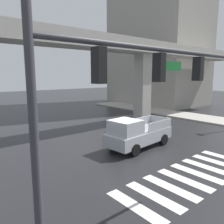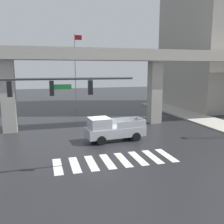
# 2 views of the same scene
# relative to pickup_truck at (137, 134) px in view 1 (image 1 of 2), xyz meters

# --- Properties ---
(ground_plane) EXTENTS (120.00, 120.00, 0.00)m
(ground_plane) POSITION_rel_pickup_truck_xyz_m (-1.09, 0.20, -0.99)
(ground_plane) COLOR #232326
(crosswalk_stripes) EXTENTS (8.25, 2.80, 0.01)m
(crosswalk_stripes) POSITION_rel_pickup_truck_xyz_m (-1.09, -4.69, -0.98)
(crosswalk_stripes) COLOR silver
(crosswalk_stripes) RESTS_ON ground
(elevated_overpass) EXTENTS (51.08, 2.55, 8.22)m
(elevated_overpass) POSITION_rel_pickup_truck_xyz_m (-1.09, 5.65, 6.09)
(elevated_overpass) COLOR #ADA89E
(elevated_overpass) RESTS_ON ground
(sidewalk_east) EXTENTS (4.00, 36.00, 0.15)m
(sidewalk_east) POSITION_rel_pickup_truck_xyz_m (13.03, 2.20, -0.91)
(sidewalk_east) COLOR #ADA89E
(sidewalk_east) RESTS_ON ground
(pickup_truck) EXTENTS (5.25, 2.43, 2.08)m
(pickup_truck) POSITION_rel_pickup_truck_xyz_m (0.00, 0.00, 0.00)
(pickup_truck) COLOR #A8AAAF
(pickup_truck) RESTS_ON ground
(traffic_signal_mast) EXTENTS (8.69, 0.32, 6.20)m
(traffic_signal_mast) POSITION_rel_pickup_truck_xyz_m (-6.28, -5.75, 3.57)
(traffic_signal_mast) COLOR #38383D
(traffic_signal_mast) RESTS_ON ground
(flagpole) EXTENTS (1.16, 0.12, 11.28)m
(flagpole) POSITION_rel_pickup_truck_xyz_m (-0.56, 18.32, 5.47)
(flagpole) COLOR silver
(flagpole) RESTS_ON ground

